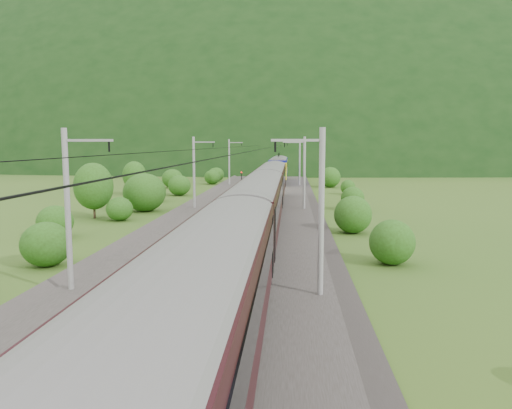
{
  "coord_description": "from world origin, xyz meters",
  "views": [
    {
      "loc": [
        4.77,
        -23.57,
        7.55
      ],
      "look_at": [
        1.91,
        16.68,
        2.6
      ],
      "focal_mm": 35.0,
      "sensor_mm": 36.0,
      "label": 1
    }
  ],
  "objects": [
    {
      "name": "hazard_post_far",
      "position": [
        0.45,
        44.9,
        1.11
      ],
      "size": [
        0.17,
        0.17,
        1.62
      ],
      "primitive_type": "cylinder",
      "color": "red",
      "rests_on": "railbed"
    },
    {
      "name": "track_left",
      "position": [
        -2.4,
        10.0,
        0.37
      ],
      "size": [
        2.4,
        220.0,
        0.27
      ],
      "color": "brown",
      "rests_on": "railbed"
    },
    {
      "name": "hazard_post_near",
      "position": [
        -0.16,
        47.86,
        1.14
      ],
      "size": [
        0.18,
        0.18,
        1.69
      ],
      "primitive_type": "cylinder",
      "color": "red",
      "rests_on": "railbed"
    },
    {
      "name": "signal",
      "position": [
        -4.15,
        65.18,
        1.61
      ],
      "size": [
        0.25,
        0.25,
        2.24
      ],
      "color": "black",
      "rests_on": "railbed"
    },
    {
      "name": "catenary_right",
      "position": [
        6.12,
        32.0,
        4.5
      ],
      "size": [
        2.54,
        192.28,
        8.0
      ],
      "color": "gray",
      "rests_on": "railbed"
    },
    {
      "name": "mountain_ridge",
      "position": [
        -120.0,
        300.0,
        0.0
      ],
      "size": [
        336.0,
        280.0,
        132.0
      ],
      "primitive_type": "ellipsoid",
      "color": "black",
      "rests_on": "ground"
    },
    {
      "name": "overhead_wires",
      "position": [
        0.0,
        10.0,
        7.1
      ],
      "size": [
        4.83,
        198.0,
        0.03
      ],
      "color": "black",
      "rests_on": "ground"
    },
    {
      "name": "mountain_main",
      "position": [
        0.0,
        260.0,
        0.0
      ],
      "size": [
        504.0,
        360.0,
        244.0
      ],
      "primitive_type": "ellipsoid",
      "color": "black",
      "rests_on": "ground"
    },
    {
      "name": "train",
      "position": [
        2.4,
        -0.06,
        3.73
      ],
      "size": [
        3.17,
        150.72,
        5.53
      ],
      "color": "black",
      "rests_on": "ground"
    },
    {
      "name": "ground",
      "position": [
        0.0,
        0.0,
        0.0
      ],
      "size": [
        600.0,
        600.0,
        0.0
      ],
      "primitive_type": "plane",
      "color": "#31551A",
      "rests_on": "ground"
    },
    {
      "name": "track_right",
      "position": [
        2.4,
        10.0,
        0.37
      ],
      "size": [
        2.4,
        220.0,
        0.27
      ],
      "color": "brown",
      "rests_on": "railbed"
    },
    {
      "name": "vegetation_right",
      "position": [
        11.53,
        22.67,
        1.32
      ],
      "size": [
        6.74,
        107.27,
        3.17
      ],
      "color": "#264913",
      "rests_on": "ground"
    },
    {
      "name": "railbed",
      "position": [
        0.0,
        10.0,
        0.15
      ],
      "size": [
        14.0,
        220.0,
        0.3
      ],
      "primitive_type": "cube",
      "color": "#38332D",
      "rests_on": "ground"
    },
    {
      "name": "vegetation_left",
      "position": [
        -13.02,
        15.3,
        2.0
      ],
      "size": [
        11.58,
        148.97,
        5.64
      ],
      "color": "#264913",
      "rests_on": "ground"
    },
    {
      "name": "catenary_left",
      "position": [
        -6.12,
        32.0,
        4.5
      ],
      "size": [
        2.54,
        192.28,
        8.0
      ],
      "color": "gray",
      "rests_on": "railbed"
    }
  ]
}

